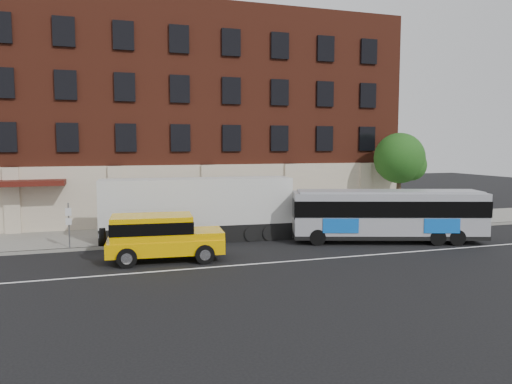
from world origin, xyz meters
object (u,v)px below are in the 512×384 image
object	(u,v)px
sign_pole	(69,223)
shipping_container	(197,210)
street_tree	(400,160)
city_bus	(388,214)
yellow_suv	(160,234)

from	to	relation	value
sign_pole	shipping_container	world-z (taller)	shipping_container
sign_pole	shipping_container	size ratio (longest dim) A/B	0.23
sign_pole	shipping_container	xyz separation A→B (m)	(6.86, 0.67, 0.32)
street_tree	shipping_container	xyz separation A→B (m)	(-15.18, -2.67, -2.63)
sign_pole	city_bus	xyz separation A→B (m)	(17.06, -2.99, 0.17)
street_tree	city_bus	xyz separation A→B (m)	(-4.98, -6.33, -2.79)
street_tree	yellow_suv	world-z (taller)	street_tree
shipping_container	street_tree	bearing A→B (deg)	9.97
yellow_suv	shipping_container	size ratio (longest dim) A/B	0.54
yellow_suv	city_bus	bearing A→B (deg)	2.87
city_bus	shipping_container	bearing A→B (deg)	160.26
sign_pole	yellow_suv	distance (m)	5.58
sign_pole	yellow_suv	size ratio (longest dim) A/B	0.43
city_bus	yellow_suv	bearing A→B (deg)	-177.13
city_bus	shipping_container	world-z (taller)	shipping_container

